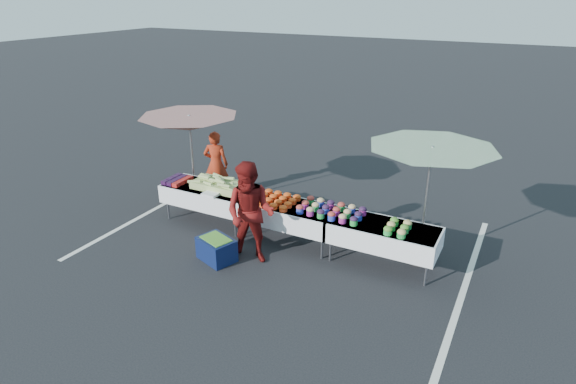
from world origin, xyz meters
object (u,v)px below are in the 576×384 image
at_px(table_right, 383,234).
at_px(umbrella_right, 431,158).
at_px(storage_bin, 217,249).
at_px(vendor, 216,164).
at_px(customer, 250,213).
at_px(table_center, 288,213).
at_px(table_left, 208,195).
at_px(umbrella_left, 189,124).

bearing_deg(table_right, umbrella_right, 35.46).
height_order(umbrella_right, storage_bin, umbrella_right).
bearing_deg(vendor, customer, 118.07).
bearing_deg(table_center, table_left, 180.00).
bearing_deg(vendor, table_left, 99.99).
bearing_deg(storage_bin, umbrella_left, 156.26).
bearing_deg(customer, table_center, 62.86).
distance_m(table_center, table_right, 1.80).
height_order(umbrella_left, storage_bin, umbrella_left).
bearing_deg(umbrella_right, table_left, -174.51).
bearing_deg(umbrella_left, storage_bin, -43.24).
bearing_deg(table_right, vendor, 164.44).
distance_m(table_left, umbrella_right, 4.39).
distance_m(table_left, vendor, 1.35).
bearing_deg(umbrella_left, table_right, -5.36).
relative_size(table_center, customer, 1.04).
bearing_deg(table_left, table_center, 0.00).
height_order(table_right, storage_bin, table_right).
relative_size(table_center, storage_bin, 2.48).
height_order(table_left, umbrella_right, umbrella_right).
distance_m(table_left, storage_bin, 1.59).
bearing_deg(storage_bin, umbrella_right, 46.01).
height_order(table_right, customer, customer).
relative_size(vendor, storage_bin, 2.02).
relative_size(table_center, vendor, 1.23).
distance_m(table_right, vendor, 4.41).
height_order(customer, umbrella_right, umbrella_right).
bearing_deg(storage_bin, customer, 46.79).
bearing_deg(table_center, vendor, 154.19).
bearing_deg(vendor, table_center, 135.67).
height_order(table_center, storage_bin, table_center).
bearing_deg(table_right, customer, -156.45).
relative_size(table_right, vendor, 1.23).
height_order(vendor, umbrella_right, umbrella_right).
bearing_deg(umbrella_left, table_center, -9.23).
bearing_deg(table_right, storage_bin, -155.65).
xyz_separation_m(table_right, vendor, (-4.24, 1.18, 0.17)).
distance_m(customer, umbrella_left, 2.74).
distance_m(table_center, vendor, 2.72).
distance_m(table_center, customer, 0.98).
xyz_separation_m(table_center, storage_bin, (-0.79, -1.17, -0.37)).
bearing_deg(table_left, umbrella_right, 5.49).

